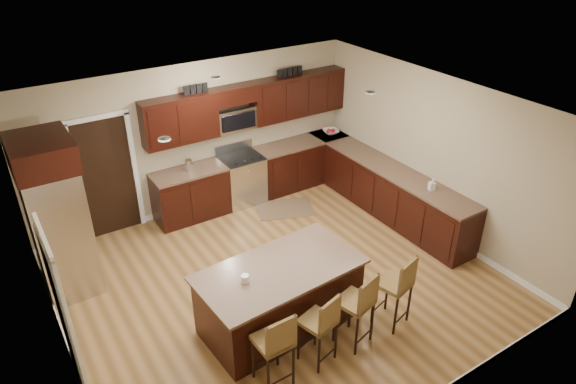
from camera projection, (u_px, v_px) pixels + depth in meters
floor at (280, 282)px, 7.72m from camera, size 6.00×6.00×0.00m
ceiling at (279, 112)px, 6.41m from camera, size 6.00×6.00×0.00m
wall_back at (197, 138)px, 9.08m from camera, size 6.00×0.00×6.00m
wall_left at (49, 280)px, 5.65m from camera, size 0.00×5.50×5.50m
wall_right at (433, 155)px, 8.48m from camera, size 0.00×5.50×5.50m
base_cabinets at (326, 184)px, 9.46m from camera, size 4.02×3.96×0.92m
upper_cabinets at (252, 103)px, 9.21m from camera, size 4.00×0.33×0.80m
range at (242, 179)px, 9.61m from camera, size 0.76×0.64×1.11m
microwave at (235, 119)px, 9.16m from camera, size 0.76×0.31×0.40m
doorway at (107, 178)px, 8.45m from camera, size 0.85×0.03×2.06m
pantry_door at (63, 318)px, 5.60m from camera, size 0.03×0.80×2.04m
letter_decor at (244, 80)px, 8.92m from camera, size 2.20×0.03×0.15m
island at (280, 298)px, 6.76m from camera, size 2.19×1.24×0.92m
stool_left at (276, 343)px, 5.75m from camera, size 0.41×0.41×1.07m
stool_mid at (322, 322)px, 6.08m from camera, size 0.47×0.47×1.02m
stool_right at (359, 303)px, 6.32m from camera, size 0.49×0.49×1.07m
refrigerator at (57, 215)px, 7.11m from camera, size 0.79×1.03×2.35m
floor_mat at (285, 209)px, 9.57m from camera, size 1.21×1.01×0.01m
fruit_bowl at (331, 132)px, 10.35m from camera, size 0.40×0.40×0.08m
soap_bottle at (432, 184)px, 8.27m from camera, size 0.12×0.12×0.20m
canister_tall at (189, 165)px, 8.86m from camera, size 0.12×0.12×0.21m
canister_short at (191, 167)px, 8.90m from camera, size 0.11×0.11×0.14m
island_jar at (245, 279)px, 6.26m from camera, size 0.10×0.10×0.10m
stool_extra at (398, 284)px, 6.63m from camera, size 0.49×0.49×1.07m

